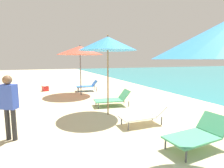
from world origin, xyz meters
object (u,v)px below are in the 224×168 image
lounger_second_shoreside (198,134)px  lounger_third_inland (143,115)px  umbrella_farthest (80,50)px  person_walking_near (9,102)px  umbrella_third (108,44)px  lounger_farthest_shoreside (88,86)px  cooler_box (45,88)px  lounger_third_shoreside (113,99)px

lounger_second_shoreside → lounger_third_inland: (-0.34, 1.68, -0.04)m
umbrella_farthest → person_walking_near: (-2.75, -4.84, -1.48)m
lounger_second_shoreside → person_walking_near: (-3.84, 2.01, 0.61)m
lounger_second_shoreside → umbrella_third: bearing=-75.5°
lounger_second_shoreside → lounger_farthest_shoreside: (-0.47, 7.85, 0.01)m
umbrella_third → umbrella_farthest: size_ratio=1.01×
lounger_third_inland → person_walking_near: 3.57m
cooler_box → umbrella_third: bearing=-71.9°
umbrella_third → lounger_third_inland: umbrella_third is taller
lounger_third_inland → person_walking_near: size_ratio=0.86×
umbrella_third → umbrella_farthest: 3.88m
lounger_third_shoreside → person_walking_near: 4.09m
umbrella_farthest → cooler_box: bearing=131.5°
lounger_third_inland → lounger_third_shoreside: bearing=-89.4°
person_walking_near → cooler_box: 6.99m
lounger_third_shoreside → lounger_second_shoreside: bearing=102.4°
lounger_third_shoreside → lounger_third_inland: bearing=97.5°
umbrella_third → lounger_farthest_shoreside: size_ratio=2.08×
umbrella_farthest → lounger_farthest_shoreside: bearing=57.9°
lounger_second_shoreside → umbrella_farthest: size_ratio=0.54×
lounger_farthest_shoreside → lounger_third_shoreside: bearing=98.1°
umbrella_farthest → umbrella_third: bearing=-88.2°
umbrella_farthest → lounger_farthest_shoreside: umbrella_farthest is taller
lounger_farthest_shoreside → person_walking_near: size_ratio=0.84×
umbrella_third → lounger_third_shoreside: 2.49m
lounger_second_shoreside → umbrella_farthest: (-1.10, 6.85, 2.09)m
person_walking_near → umbrella_farthest: bearing=-177.8°
umbrella_farthest → lounger_third_shoreside: bearing=-75.0°
lounger_second_shoreside → umbrella_third: 3.78m
lounger_third_inland → lounger_farthest_shoreside: bearing=-88.2°
lounger_second_shoreside → lounger_farthest_shoreside: bearing=-90.3°
lounger_second_shoreside → lounger_farthest_shoreside: size_ratio=1.10×
lounger_second_shoreside → umbrella_farthest: 7.24m
lounger_third_inland → cooler_box: (-2.56, 7.21, -0.12)m
lounger_third_shoreside → lounger_farthest_shoreside: size_ratio=1.15×
lounger_third_shoreside → lounger_farthest_shoreside: bearing=-80.6°
lounger_third_shoreside → person_walking_near: size_ratio=0.97×
umbrella_third → person_walking_near: umbrella_third is taller
cooler_box → lounger_farthest_shoreside: bearing=-23.2°
lounger_second_shoreside → person_walking_near: bearing=-31.2°
cooler_box → lounger_third_inland: bearing=-70.4°
lounger_farthest_shoreside → cooler_box: 2.66m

